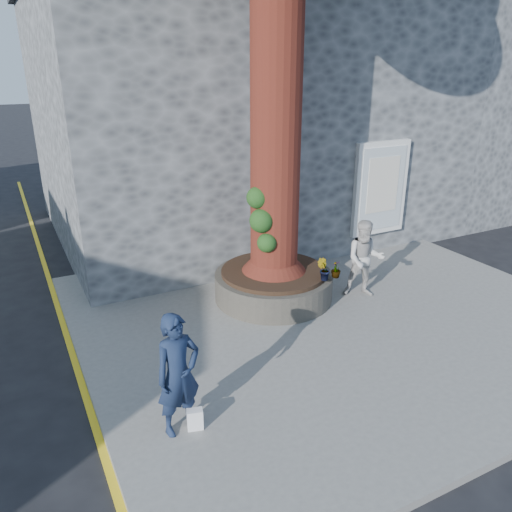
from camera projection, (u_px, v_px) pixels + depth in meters
name	position (u px, v px, depth m)	size (l,w,h in m)	color
ground	(290.00, 363.00, 7.94)	(120.00, 120.00, 0.00)	black
pavement	(332.00, 314.00, 9.38)	(9.00, 8.00, 0.12)	slate
yellow_line	(81.00, 382.00, 7.46)	(0.10, 30.00, 0.01)	yellow
stone_shop	(237.00, 113.00, 13.82)	(10.30, 8.30, 6.30)	#454749
neighbour_shop	(446.00, 108.00, 17.29)	(6.00, 8.00, 6.00)	#454749
planter	(274.00, 284.00, 9.79)	(2.30, 2.30, 0.60)	black
man	(178.00, 375.00, 6.06)	(0.59, 0.39, 1.62)	#16223D
woman	(365.00, 259.00, 9.72)	(0.75, 0.59, 1.55)	#B9B5B1
shopping_bag	(195.00, 419.00, 6.30)	(0.20, 0.12, 0.28)	white
plant_a	(280.00, 243.00, 10.59)	(0.18, 0.12, 0.35)	gray
plant_b	(324.00, 270.00, 9.14)	(0.23, 0.22, 0.41)	gray
plant_c	(336.00, 269.00, 9.27)	(0.18, 0.18, 0.32)	gray
plant_d	(289.00, 243.00, 10.69)	(0.25, 0.22, 0.28)	gray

